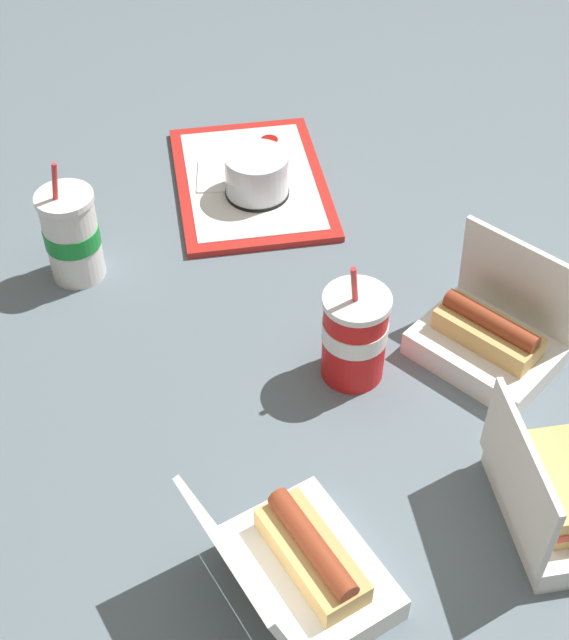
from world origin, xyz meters
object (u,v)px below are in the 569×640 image
(food_tray, at_px, (251,182))
(soda_cup_right, at_px, (72,235))
(plastic_fork, at_px, (275,156))
(cake_container, at_px, (257,176))
(clamshell_hotdog_corner, at_px, (490,337))
(clamshell_hotdog_back, at_px, (303,567))
(ketchup_cup, at_px, (269,145))
(soda_cup_corner, at_px, (355,335))
(clamshell_sandwich_front, at_px, (555,497))

(food_tray, height_order, soda_cup_right, soda_cup_right)
(plastic_fork, bearing_deg, soda_cup_right, -29.53)
(cake_container, distance_m, clamshell_hotdog_corner, 0.51)
(clamshell_hotdog_back, xyz_separation_m, soda_cup_right, (-0.57, -0.31, 0.04))
(clamshell_hotdog_corner, bearing_deg, clamshell_hotdog_back, -40.47)
(cake_container, height_order, clamshell_hotdog_corner, clamshell_hotdog_corner)
(food_tray, distance_m, ketchup_cup, 0.10)
(food_tray, distance_m, soda_cup_corner, 0.48)
(clamshell_hotdog_corner, relative_size, soda_cup_right, 1.12)
(plastic_fork, xyz_separation_m, clamshell_hotdog_back, (0.85, -0.02, 0.03))
(ketchup_cup, bearing_deg, plastic_fork, 26.10)
(ketchup_cup, bearing_deg, soda_cup_corner, 9.21)
(clamshell_hotdog_back, distance_m, clamshell_sandwich_front, 0.32)
(clamshell_sandwich_front, xyz_separation_m, clamshell_hotdog_corner, (-0.27, -0.02, -0.00))
(ketchup_cup, height_order, clamshell_hotdog_corner, clamshell_hotdog_corner)
(clamshell_hotdog_corner, relative_size, soda_cup_corner, 1.17)
(cake_container, relative_size, soda_cup_right, 0.53)
(plastic_fork, bearing_deg, soda_cup_corner, 28.04)
(clamshell_sandwich_front, bearing_deg, plastic_fork, -159.58)
(cake_container, distance_m, soda_cup_right, 0.34)
(clamshell_hotdog_back, bearing_deg, clamshell_sandwich_front, 103.05)
(food_tray, relative_size, clamshell_hotdog_back, 1.54)
(ketchup_cup, relative_size, soda_cup_right, 0.19)
(cake_container, bearing_deg, clamshell_sandwich_front, 26.06)
(clamshell_hotdog_back, height_order, clamshell_hotdog_corner, clamshell_hotdog_corner)
(cake_container, xyz_separation_m, clamshell_hotdog_corner, (0.40, 0.31, -0.01))
(food_tray, bearing_deg, soda_cup_right, -52.04)
(soda_cup_right, bearing_deg, clamshell_hotdog_corner, 69.67)
(soda_cup_corner, bearing_deg, ketchup_cup, -170.79)
(soda_cup_right, bearing_deg, cake_container, 121.20)
(clamshell_hotdog_back, relative_size, soda_cup_corner, 1.26)
(ketchup_cup, relative_size, plastic_fork, 0.36)
(clamshell_hotdog_corner, bearing_deg, food_tray, -143.98)
(soda_cup_corner, relative_size, soda_cup_right, 0.96)
(ketchup_cup, bearing_deg, clamshell_hotdog_back, -0.56)
(clamshell_hotdog_back, xyz_separation_m, clamshell_sandwich_front, (-0.07, 0.31, 0.00))
(food_tray, xyz_separation_m, clamshell_hotdog_corner, (0.44, 0.32, 0.03))
(ketchup_cup, distance_m, clamshell_hotdog_back, 0.87)
(clamshell_hotdog_corner, bearing_deg, cake_container, -142.01)
(plastic_fork, relative_size, clamshell_hotdog_corner, 0.46)
(food_tray, distance_m, clamshell_hotdog_corner, 0.55)
(clamshell_hotdog_back, distance_m, clamshell_hotdog_corner, 0.45)
(plastic_fork, relative_size, clamshell_sandwich_front, 0.54)
(cake_container, xyz_separation_m, ketchup_cup, (-0.13, 0.03, -0.02))
(food_tray, xyz_separation_m, clamshell_hotdog_back, (0.79, 0.03, 0.03))
(plastic_fork, bearing_deg, clamshell_sandwich_front, 39.95)
(food_tray, bearing_deg, plastic_fork, 144.13)
(clamshell_hotdog_back, xyz_separation_m, soda_cup_corner, (-0.33, 0.10, 0.03))
(food_tray, relative_size, cake_container, 3.54)
(ketchup_cup, xyz_separation_m, soda_cup_corner, (0.54, 0.09, 0.05))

